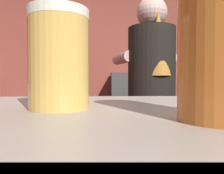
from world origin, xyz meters
TOP-DOWN VIEW (x-y plane):
  - wall_back at (0.00, 2.20)m, footprint 5.20×0.10m
  - prep_counter at (0.35, 0.75)m, footprint 2.10×0.60m
  - back_shelf at (0.26, 1.92)m, footprint 0.79×0.36m
  - bartender at (0.09, 0.30)m, footprint 0.48×0.54m
  - mixing_bowl at (-0.24, 0.85)m, footprint 0.17×0.17m
  - chefs_knife at (0.37, 0.70)m, footprint 0.24×0.07m
  - pint_glass_near at (-0.17, -1.09)m, footprint 0.07×0.07m
  - pint_glass_far at (-0.33, -0.99)m, footprint 0.08×0.08m
  - bottle_soy at (0.32, 1.82)m, footprint 0.07×0.07m
  - bottle_vinegar at (0.57, 1.87)m, footprint 0.05×0.05m

SIDE VIEW (x-z plane):
  - prep_counter at x=0.35m, z-range 0.00..0.92m
  - back_shelf at x=0.26m, z-range 0.00..1.23m
  - chefs_knife at x=0.37m, z-range 0.92..0.93m
  - mixing_bowl at x=-0.24m, z-range 0.92..0.97m
  - bartender at x=0.09m, z-range 0.14..1.86m
  - pint_glass_far at x=-0.33m, z-range 1.09..1.22m
  - pint_glass_near at x=-0.17m, z-range 1.09..1.24m
  - bottle_vinegar at x=0.57m, z-range 1.20..1.43m
  - bottle_soy at x=0.32m, z-range 1.20..1.47m
  - wall_back at x=0.00m, z-range 0.00..2.70m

